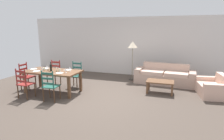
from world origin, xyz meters
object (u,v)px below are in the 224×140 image
(wine_glass_near_right, at_px, (66,69))
(wine_glass_far_left, at_px, (47,66))
(coffee_table, at_px, (160,83))
(dining_chair_far_left, at_px, (54,73))
(armchair_upholstered, at_px, (214,88))
(dining_chair_head_west, at_px, (27,76))
(dining_table, at_px, (53,73))
(standing_lamp, at_px, (133,47))
(coffee_cup_primary, at_px, (60,70))
(dining_chair_far_right, at_px, (76,75))
(couch, at_px, (164,76))
(dining_chair_near_left, at_px, (25,83))
(wine_glass_near_left, at_px, (42,68))
(wine_bottle, at_px, (51,68))
(wine_glass_far_right, at_px, (70,68))
(dining_chair_near_right, at_px, (50,86))
(coffee_cup_secondary, at_px, (44,69))

(wine_glass_near_right, height_order, wine_glass_far_left, same)
(wine_glass_near_right, xyz_separation_m, coffee_table, (2.91, 1.18, -0.51))
(dining_chair_far_left, relative_size, armchair_upholstered, 0.77)
(dining_chair_far_left, height_order, dining_chair_head_west, same)
(dining_table, distance_m, dining_chair_far_left, 0.92)
(dining_table, xyz_separation_m, standing_lamp, (2.24, 2.46, 0.75))
(dining_chair_head_west, distance_m, coffee_table, 4.76)
(wine_glass_near_right, relative_size, coffee_cup_primary, 1.79)
(dining_chair_far_right, relative_size, couch, 0.41)
(dining_chair_near_left, xyz_separation_m, standing_lamp, (2.72, 3.24, 0.93))
(wine_glass_near_left, relative_size, wine_glass_far_left, 1.00)
(wine_glass_far_left, distance_m, coffee_cup_primary, 0.62)
(wine_bottle, distance_m, wine_glass_far_right, 0.65)
(dining_chair_near_left, bearing_deg, coffee_table, 24.78)
(dining_chair_near_right, xyz_separation_m, dining_chair_far_right, (0.01, 1.52, 0.00))
(couch, bearing_deg, dining_chair_far_left, -159.66)
(dining_chair_far_left, bearing_deg, dining_table, -58.08)
(armchair_upholstered, bearing_deg, dining_chair_far_left, -174.44)
(dining_chair_far_right, xyz_separation_m, coffee_cup_secondary, (-0.79, -0.77, 0.32))
(dining_chair_near_right, height_order, couch, dining_chair_near_right)
(dining_chair_far_left, height_order, dining_chair_far_right, same)
(dining_chair_near_left, bearing_deg, dining_chair_head_west, 129.19)
(couch, bearing_deg, dining_chair_far_right, -154.51)
(wine_bottle, height_order, coffee_cup_primary, wine_bottle)
(dining_chair_far_right, height_order, couch, dining_chair_far_right)
(coffee_cup_secondary, bearing_deg, armchair_upholstered, 13.35)
(coffee_table, bearing_deg, wine_glass_far_left, -166.19)
(dining_table, distance_m, couch, 4.27)
(dining_chair_near_left, bearing_deg, dining_chair_far_left, 89.75)
(couch, bearing_deg, wine_bottle, -147.55)
(coffee_cup_primary, distance_m, standing_lamp, 3.20)
(dining_chair_far_left, relative_size, wine_bottle, 3.04)
(dining_chair_near_right, bearing_deg, standing_lamp, 60.68)
(wine_bottle, distance_m, wine_glass_near_left, 0.30)
(dining_chair_near_right, xyz_separation_m, wine_glass_far_right, (0.16, 0.88, 0.38))
(wine_glass_far_left, bearing_deg, wine_glass_near_right, -14.72)
(dining_chair_head_west, relative_size, armchair_upholstered, 0.77)
(wine_glass_near_left, relative_size, standing_lamp, 0.10)
(dining_table, bearing_deg, couch, 32.32)
(coffee_cup_secondary, xyz_separation_m, standing_lamp, (2.58, 2.46, 0.62))
(dining_chair_far_right, relative_size, wine_glass_far_right, 5.96)
(dining_chair_far_right, height_order, armchair_upholstered, dining_chair_far_right)
(dining_table, height_order, wine_glass_near_right, wine_glass_near_right)
(wine_glass_far_right, bearing_deg, wine_glass_near_right, -88.85)
(dining_chair_far_left, distance_m, coffee_table, 4.00)
(dining_chair_far_right, relative_size, dining_chair_head_west, 1.00)
(coffee_cup_primary, bearing_deg, dining_chair_near_left, -135.12)
(dining_chair_head_west, xyz_separation_m, coffee_cup_primary, (1.43, -0.03, 0.32))
(dining_chair_near_right, distance_m, standing_lamp, 3.79)
(couch, distance_m, armchair_upholstered, 1.87)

